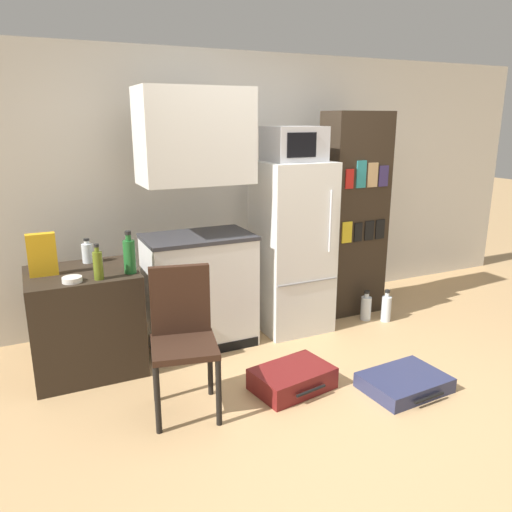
# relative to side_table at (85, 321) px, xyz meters

# --- Properties ---
(ground_plane) EXTENTS (24.00, 24.00, 0.00)m
(ground_plane) POSITION_rel_side_table_xyz_m (1.54, -1.27, -0.38)
(ground_plane) COLOR tan
(wall_back) EXTENTS (6.40, 0.10, 2.40)m
(wall_back) POSITION_rel_side_table_xyz_m (1.74, 0.73, 0.82)
(wall_back) COLOR beige
(wall_back) RESTS_ON ground_plane
(side_table) EXTENTS (0.76, 0.66, 0.76)m
(side_table) POSITION_rel_side_table_xyz_m (0.00, 0.00, 0.00)
(side_table) COLOR #2D2319
(side_table) RESTS_ON ground_plane
(kitchen_hutch) EXTENTS (0.86, 0.54, 2.05)m
(kitchen_hutch) POSITION_rel_side_table_xyz_m (0.91, 0.07, 0.57)
(kitchen_hutch) COLOR silver
(kitchen_hutch) RESTS_ON ground_plane
(refrigerator) EXTENTS (0.59, 0.59, 1.48)m
(refrigerator) POSITION_rel_side_table_xyz_m (1.76, 0.05, 0.36)
(refrigerator) COLOR silver
(refrigerator) RESTS_ON ground_plane
(microwave) EXTENTS (0.45, 0.40, 0.28)m
(microwave) POSITION_rel_side_table_xyz_m (1.76, 0.05, 1.24)
(microwave) COLOR #B7B7BC
(microwave) RESTS_ON refrigerator
(bookshelf) EXTENTS (0.59, 0.35, 1.89)m
(bookshelf) POSITION_rel_side_table_xyz_m (2.48, 0.16, 0.56)
(bookshelf) COLOR #2D2319
(bookshelf) RESTS_ON ground_plane
(bottle_olive_oil) EXTENTS (0.07, 0.07, 0.25)m
(bottle_olive_oil) POSITION_rel_side_table_xyz_m (0.09, -0.24, 0.48)
(bottle_olive_oil) COLOR #566619
(bottle_olive_oil) RESTS_ON side_table
(bottle_clear_short) EXTENTS (0.08, 0.08, 0.19)m
(bottle_clear_short) POSITION_rel_side_table_xyz_m (0.08, 0.22, 0.46)
(bottle_clear_short) COLOR silver
(bottle_clear_short) RESTS_ON side_table
(bottle_green_tall) EXTENTS (0.08, 0.08, 0.30)m
(bottle_green_tall) POSITION_rel_side_table_xyz_m (0.32, -0.19, 0.51)
(bottle_green_tall) COLOR #1E6028
(bottle_green_tall) RESTS_ON side_table
(bowl) EXTENTS (0.13, 0.13, 0.04)m
(bowl) POSITION_rel_side_table_xyz_m (-0.08, -0.23, 0.40)
(bowl) COLOR silver
(bowl) RESTS_ON side_table
(cereal_box) EXTENTS (0.19, 0.07, 0.30)m
(cereal_box) POSITION_rel_side_table_xyz_m (-0.24, 0.01, 0.53)
(cereal_box) COLOR gold
(cereal_box) RESTS_ON side_table
(chair) EXTENTS (0.47, 0.48, 0.93)m
(chair) POSITION_rel_side_table_xyz_m (0.50, -0.80, 0.17)
(chair) COLOR black
(chair) RESTS_ON ground_plane
(suitcase_large_flat) EXTENTS (0.59, 0.46, 0.10)m
(suitcase_large_flat) POSITION_rel_side_table_xyz_m (1.94, -1.26, -0.33)
(suitcase_large_flat) COLOR navy
(suitcase_large_flat) RESTS_ON ground_plane
(suitcase_small_flat) EXTENTS (0.59, 0.45, 0.15)m
(suitcase_small_flat) POSITION_rel_side_table_xyz_m (1.24, -0.92, -0.30)
(suitcase_small_flat) COLOR maroon
(suitcase_small_flat) RESTS_ON ground_plane
(water_bottle_front) EXTENTS (0.09, 0.09, 0.30)m
(water_bottle_front) POSITION_rel_side_table_xyz_m (2.62, -0.23, -0.25)
(water_bottle_front) COLOR silver
(water_bottle_front) RESTS_ON ground_plane
(water_bottle_middle) EXTENTS (0.10, 0.10, 0.28)m
(water_bottle_middle) POSITION_rel_side_table_xyz_m (2.47, -0.12, -0.26)
(water_bottle_middle) COLOR silver
(water_bottle_middle) RESTS_ON ground_plane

